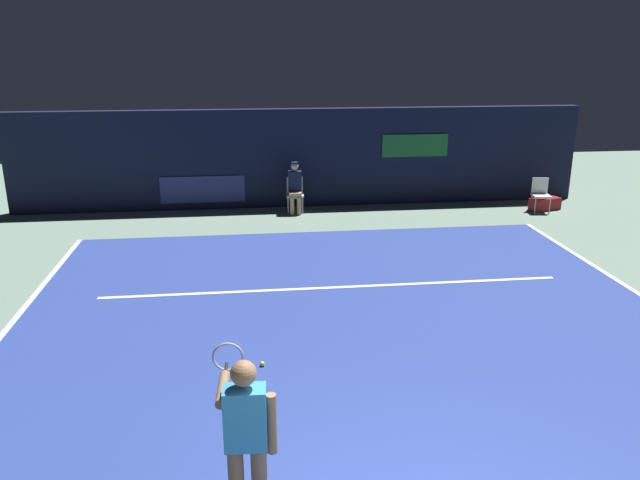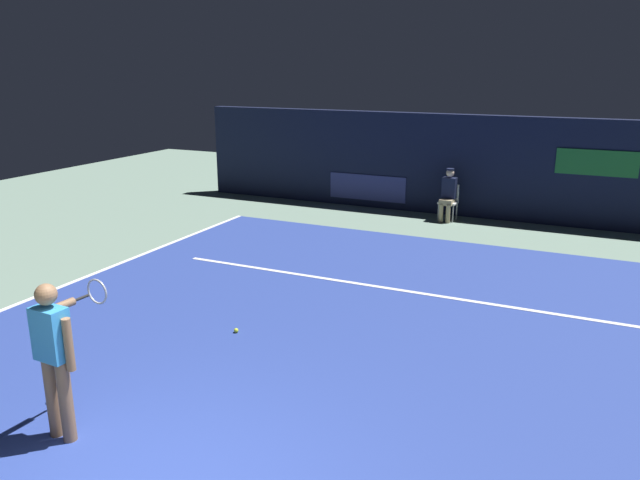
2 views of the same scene
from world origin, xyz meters
name	(u,v)px [view 1 (image 1 of 2)]	position (x,y,z in m)	size (l,w,h in m)	color
ground_plane	(353,335)	(0.00, 4.43, 0.00)	(30.94, 30.94, 0.00)	slate
court_surface	(353,334)	(0.00, 4.43, 0.01)	(10.61, 10.86, 0.01)	navy
line_service	(335,287)	(0.00, 6.33, 0.01)	(8.28, 0.10, 0.01)	white
back_wall	(302,158)	(0.00, 12.47, 1.30)	(15.17, 0.33, 2.60)	#141933
tennis_player	(246,437)	(-1.60, 0.61, 0.99)	(0.57, 0.95, 1.73)	#8C6647
line_judge_on_chair	(295,187)	(-0.26, 11.71, 0.69)	(0.46, 0.54, 1.32)	white
courtside_chair_near	(541,193)	(6.10, 11.05, 0.50)	(0.49, 0.47, 0.88)	white
tennis_ball	(262,364)	(-1.39, 3.61, 0.05)	(0.07, 0.07, 0.07)	#CCE033
equipment_bag	(545,204)	(6.32, 11.18, 0.16)	(0.84, 0.32, 0.32)	maroon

